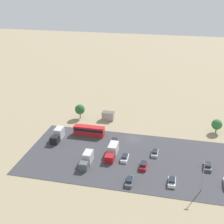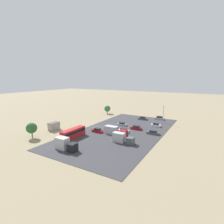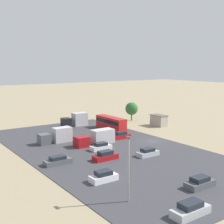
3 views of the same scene
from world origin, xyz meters
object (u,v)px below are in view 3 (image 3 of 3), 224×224
(bus, at_px, (111,123))
(parked_car_6, at_px, (148,153))
(parked_car_3, at_px, (121,136))
(parked_car_1, at_px, (190,210))
(parked_car_7, at_px, (200,183))
(parked_car_4, at_px, (105,156))
(parked_car_5, at_px, (101,147))
(parked_truck_0, at_px, (97,138))
(parked_car_2, at_px, (103,177))
(parked_truck_2, at_px, (76,120))
(shed_building, at_px, (159,120))
(parked_truck_1, at_px, (57,136))
(parked_car_0, at_px, (58,161))

(bus, relative_size, parked_car_6, 2.47)
(bus, distance_m, parked_car_3, 10.21)
(parked_car_1, bearing_deg, parked_car_7, 122.77)
(parked_car_3, relative_size, parked_car_4, 0.97)
(bus, xyz_separation_m, parked_car_5, (-14.63, 12.52, -1.13))
(parked_car_5, height_order, parked_truck_0, parked_truck_0)
(bus, height_order, parked_car_2, bus)
(parked_car_4, relative_size, parked_truck_2, 0.63)
(shed_building, height_order, parked_car_7, shed_building)
(parked_car_4, distance_m, parked_truck_2, 31.32)
(parked_car_2, bearing_deg, parked_car_6, -66.87)
(parked_car_1, height_order, parked_car_5, parked_car_1)
(shed_building, distance_m, parked_truck_1, 30.55)
(parked_car_5, relative_size, parked_car_7, 0.94)
(shed_building, xyz_separation_m, parked_truck_2, (12.46, 18.67, 0.17))
(shed_building, height_order, parked_car_5, shed_building)
(bus, relative_size, parked_car_3, 2.38)
(parked_car_6, height_order, parked_truck_0, parked_truck_0)
(parked_car_3, height_order, parked_car_4, parked_car_4)
(parked_car_3, distance_m, parked_car_7, 29.69)
(parked_car_2, xyz_separation_m, parked_car_7, (-9.40, -9.47, -0.02))
(parked_truck_1, bearing_deg, parked_truck_2, -41.20)
(parked_car_7, bearing_deg, parked_car_4, 11.90)
(bus, distance_m, parked_car_1, 46.74)
(parked_car_3, xyz_separation_m, parked_car_7, (-28.62, 7.91, -0.03))
(parked_car_4, xyz_separation_m, parked_car_6, (-2.42, -7.67, -0.08))
(parked_car_2, bearing_deg, parked_car_1, -171.03)
(parked_car_5, relative_size, parked_truck_0, 0.48)
(parked_car_2, distance_m, parked_car_4, 9.99)
(bus, distance_m, parked_truck_2, 10.47)
(parked_car_0, distance_m, parked_car_3, 21.24)
(parked_truck_1, bearing_deg, parked_car_6, -153.20)
(bus, relative_size, parked_car_2, 2.54)
(shed_building, relative_size, parked_car_2, 1.13)
(shed_building, bearing_deg, parked_car_1, 140.52)
(parked_car_0, bearing_deg, parked_car_4, -108.04)
(parked_car_3, distance_m, parked_car_6, 14.04)
(parked_car_4, height_order, parked_car_5, parked_car_4)
(parked_car_1, height_order, parked_car_7, parked_car_1)
(parked_car_0, distance_m, parked_car_6, 16.31)
(parked_car_7, bearing_deg, bus, -17.05)
(parked_car_0, bearing_deg, parked_car_6, -107.77)
(parked_car_2, bearing_deg, bus, -36.42)
(bus, height_order, parked_car_7, bus)
(parked_car_7, distance_m, parked_truck_2, 47.61)
(parked_car_1, bearing_deg, parked_truck_2, 165.13)
(parked_car_6, bearing_deg, parked_car_1, 150.46)
(parked_truck_2, bearing_deg, parked_car_3, -175.68)
(parked_car_6, xyz_separation_m, parked_truck_1, (18.47, 9.33, 0.84))
(parked_truck_2, bearing_deg, bus, -150.43)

